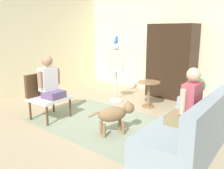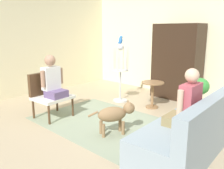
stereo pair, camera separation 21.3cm
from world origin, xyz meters
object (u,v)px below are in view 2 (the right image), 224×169
Objects in this scene: person_on_armchair at (52,80)px; round_end_table at (152,91)px; couch at (188,134)px; armchair at (49,91)px; bird_cage_stand at (120,74)px; dog at (115,114)px; parrot at (121,40)px; potted_plant at (199,93)px; armoire_cabinet at (177,62)px; person_on_couch at (187,104)px.

round_end_table is (1.08, 1.91, -0.39)m from person_on_armchair.
round_end_table is at bearing 137.71° from couch.
armchair is 1.09× the size of person_on_armchair.
bird_cage_stand is (-2.46, 1.33, 0.38)m from couch.
armchair is 1.50× the size of round_end_table.
dog is (1.59, 0.28, -0.17)m from armchair.
parrot reaches higher than round_end_table.
bird_cage_stand is 1.73× the size of potted_plant.
armoire_cabinet is at bearing 91.25° from round_end_table.
person_on_armchair is at bearing -109.40° from armoire_cabinet.
potted_plant reaches higher than round_end_table.
parrot is at bearing 79.17° from armchair.
couch is 3.05m from parrot.
armchair reaches higher than round_end_table.
person_on_couch is 4.23× the size of parrot.
round_end_table is at bearing 57.36° from armchair.
couch is 0.45m from person_on_couch.
person_on_couch is 1.02× the size of potted_plant.
bird_cage_stand reaches higher than person_on_couch.
armoire_cabinet is at bearing 70.60° from person_on_armchair.
bird_cage_stand is 1.50m from armoire_cabinet.
armoire_cabinet is at bearing 137.35° from potted_plant.
armoire_cabinet reaches higher than armchair.
armoire_cabinet is (0.86, 1.21, 0.26)m from bird_cage_stand.
potted_plant is at bearing 7.18° from round_end_table.
bird_cage_stand is at bearing -125.42° from armoire_cabinet.
potted_plant is (0.67, 1.77, 0.14)m from dog.
couch is 2.75m from person_on_armchair.
person_on_armchair is at bearing -136.02° from potted_plant.
couch is 2.86m from armchair.
parrot is (-0.88, -0.11, 1.11)m from round_end_table.
round_end_table is 0.73× the size of potted_plant.
potted_plant is (1.03, 0.13, 0.10)m from round_end_table.
armchair is at bearing -175.34° from person_on_armchair.
bird_cage_stand reaches higher than potted_plant.
potted_plant is (2.26, 2.05, -0.02)m from armchair.
bird_cage_stand is at bearing 83.64° from person_on_armchair.
couch is 2.14m from round_end_table.
armchair is 1.21× the size of dog.
round_end_table is at bearing 6.91° from parrot.
armchair is at bearing -100.86° from bird_cage_stand.
person_on_couch is 0.59× the size of bird_cage_stand.
potted_plant is at bearing 109.35° from couch.
armchair is (-2.81, -0.48, 0.22)m from couch.
dog is 0.92× the size of potted_plant.
dog is at bearing -50.92° from parrot.
person_on_armchair is 1.82m from bird_cage_stand.
bird_cage_stand is at bearing 129.06° from dog.
person_on_couch is 2.78m from bird_cage_stand.
armchair reaches higher than couch.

